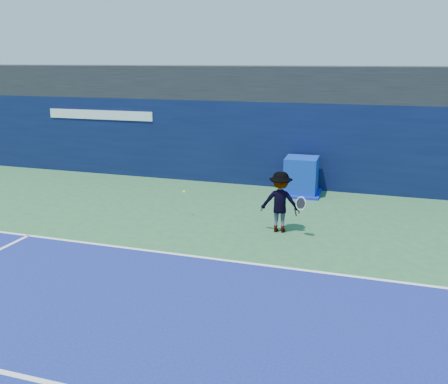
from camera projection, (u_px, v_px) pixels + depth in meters
The scene contains 7 objects.
ground at pixel (153, 322), 8.69m from camera, with size 80.00×80.00×0.00m, color #2C6339.
baseline at pixel (210, 258), 11.45m from camera, with size 24.00×0.10×0.01m, color white.
stadium_band at pixel (286, 83), 18.34m from camera, with size 36.00×3.00×1.20m, color black.
back_wall_assembly at pixel (279, 143), 17.96m from camera, with size 36.00×1.03×3.00m.
equipment_cart at pixel (301, 178), 16.78m from camera, with size 1.37×1.37×1.27m.
tennis_player at pixel (280, 202), 13.09m from camera, with size 1.29×0.74×1.62m.
tennis_ball at pixel (184, 192), 14.33m from camera, with size 0.08×0.08×0.08m.
Camera 1 is at (3.59, -7.05, 4.43)m, focal length 40.00 mm.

